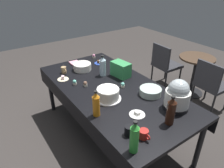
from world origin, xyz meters
TOP-DOWN VIEW (x-y plane):
  - ground at (0.00, 0.00)m, footprint 9.00×9.00m
  - potluck_table at (0.00, 0.00)m, footprint 2.20×1.10m
  - frosted_layer_cake at (0.19, -0.19)m, footprint 0.30×0.30m
  - slow_cooker at (0.74, 0.30)m, footprint 0.27×0.27m
  - glass_salad_bowl at (0.39, 0.27)m, footprint 0.25×0.25m
  - ceramic_snack_bowl at (-0.67, -0.06)m, footprint 0.26×0.26m
  - dessert_plate_cobalt at (-0.73, 0.26)m, footprint 0.15×0.15m
  - dessert_plate_cream at (-0.55, -0.42)m, footprint 0.15×0.15m
  - dessert_plate_white at (0.60, -0.11)m, footprint 0.16×0.16m
  - cupcake_berry at (0.07, 0.11)m, footprint 0.05×0.05m
  - cupcake_mint at (-0.97, 0.31)m, footprint 0.05×0.05m
  - cupcake_vanilla at (-0.22, -0.26)m, footprint 0.05×0.05m
  - cupcake_rose at (-0.34, -0.35)m, footprint 0.05×0.05m
  - soda_bottle_orange_juice at (0.36, -0.45)m, footprint 0.07×0.07m
  - soda_bottle_lime_soda at (0.94, -0.44)m, footprint 0.07×0.07m
  - soda_bottle_water at (-0.35, 0.09)m, footprint 0.09×0.09m
  - soda_bottle_cola at (0.87, 0.06)m, footprint 0.08×0.08m
  - coffee_mug_black at (0.77, -0.36)m, footprint 0.12×0.08m
  - coffee_mug_olive at (-0.40, 0.42)m, footprint 0.12×0.08m
  - coffee_mug_tan at (-0.73, -0.32)m, footprint 0.11×0.07m
  - coffee_mug_red at (0.88, -0.28)m, footprint 0.12×0.09m
  - soda_carton at (-0.19, 0.28)m, footprint 0.28×0.19m
  - paper_napkin_stack at (-0.95, -0.05)m, footprint 0.14×0.14m
  - maroon_chair_left at (-0.55, 1.61)m, footprint 0.46×0.46m
  - maroon_chair_right at (0.40, 1.61)m, footprint 0.46×0.46m
  - round_cafe_table at (-0.05, 1.83)m, footprint 0.60×0.60m

SIDE VIEW (x-z plane):
  - ground at x=0.00m, z-range 0.00..0.00m
  - maroon_chair_left at x=-0.55m, z-range 0.07..0.92m
  - maroon_chair_right at x=0.40m, z-range 0.07..0.92m
  - round_cafe_table at x=-0.05m, z-range 0.14..0.86m
  - potluck_table at x=0.00m, z-range 0.31..1.06m
  - dessert_plate_white at x=0.60m, z-range 0.74..0.78m
  - dessert_plate_cobalt at x=-0.73m, z-range 0.74..0.79m
  - paper_napkin_stack at x=-0.95m, z-range 0.75..0.77m
  - dessert_plate_cream at x=-0.55m, z-range 0.74..0.79m
  - cupcake_berry at x=0.07m, z-range 0.75..0.82m
  - cupcake_mint at x=-0.97m, z-range 0.75..0.82m
  - cupcake_vanilla at x=-0.22m, z-range 0.75..0.82m
  - cupcake_rose at x=-0.34m, z-range 0.75..0.82m
  - coffee_mug_red at x=0.88m, z-range 0.75..0.83m
  - glass_salad_bowl at x=0.39m, z-range 0.75..0.83m
  - coffee_mug_olive at x=-0.40m, z-range 0.75..0.84m
  - coffee_mug_tan at x=-0.73m, z-range 0.75..0.84m
  - coffee_mug_black at x=0.77m, z-range 0.75..0.84m
  - ceramic_snack_bowl at x=-0.67m, z-range 0.75..0.85m
  - frosted_layer_cake at x=0.19m, z-range 0.75..0.88m
  - soda_carton at x=-0.19m, z-range 0.75..0.95m
  - soda_bottle_orange_juice at x=0.36m, z-range 0.74..1.02m
  - soda_bottle_water at x=-0.35m, z-range 0.74..1.03m
  - soda_bottle_lime_soda at x=0.94m, z-range 0.74..1.04m
  - soda_bottle_cola at x=0.87m, z-range 0.74..1.04m
  - slow_cooker at x=0.74m, z-range 0.74..1.08m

